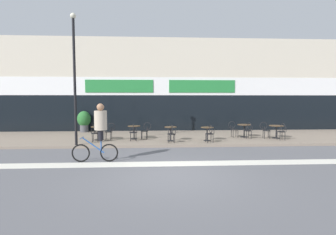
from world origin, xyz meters
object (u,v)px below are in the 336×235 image
object	(u,v)px
bistro_table_1	(134,130)
cyclist_0	(99,127)
bistro_table_5	(276,129)
cafe_chair_0_side	(110,130)
bistro_table_3	(207,131)
planter_pot	(84,120)
lamp_post	(74,71)
cafe_chair_5_side	(265,129)
cafe_chair_0_near	(95,132)
bistro_table_2	(171,131)
cafe_chair_1_near	(133,131)
bistro_table_0	(98,130)
cafe_chair_2_near	(172,133)
cafe_chair_1_side	(146,129)
cafe_chair_4_near	(248,129)
cafe_chair_5_near	(282,130)
cafe_chair_4_side	(233,128)
cafe_chair_3_near	(210,132)
bistro_table_4	(244,128)

from	to	relation	value
bistro_table_1	cyclist_0	size ratio (longest dim) A/B	0.33
bistro_table_5	cafe_chair_0_side	size ratio (longest dim) A/B	0.87
bistro_table_3	planter_pot	distance (m)	8.31
lamp_post	cafe_chair_5_side	bearing A→B (deg)	8.51
bistro_table_3	bistro_table_1	bearing A→B (deg)	168.65
cafe_chair_0_near	bistro_table_5	bearing A→B (deg)	-88.07
bistro_table_2	cafe_chair_1_near	world-z (taller)	cafe_chair_1_near
cafe_chair_5_side	bistro_table_0	bearing A→B (deg)	-171.98
cafe_chair_2_near	cafe_chair_1_side	bearing A→B (deg)	36.75
cafe_chair_4_near	cafe_chair_5_near	size ratio (longest dim) A/B	1.00
cafe_chair_4_side	cafe_chair_3_near	bearing A→B (deg)	-138.79
bistro_table_2	cafe_chair_0_near	distance (m)	3.81
cafe_chair_3_near	cafe_chair_4_side	world-z (taller)	same
bistro_table_1	cafe_chair_2_near	xyz separation A→B (m)	(1.94, -1.37, 0.01)
cafe_chair_4_near	cafe_chair_5_near	distance (m)	1.69
bistro_table_0	cafe_chair_4_side	distance (m)	7.46
bistro_table_3	cafe_chair_1_side	xyz separation A→B (m)	(-3.20, 0.76, 0.01)
cafe_chair_1_near	cafe_chair_5_near	world-z (taller)	same
bistro_table_3	cafe_chair_1_near	world-z (taller)	cafe_chair_1_near
bistro_table_1	planter_pot	bearing A→B (deg)	137.41
cafe_chair_0_side	cyclist_0	world-z (taller)	cyclist_0
cafe_chair_2_near	lamp_post	world-z (taller)	lamp_post
cafe_chair_5_side	planter_pot	xyz separation A→B (m)	(-10.64, 3.35, 0.24)
bistro_table_4	cafe_chair_5_near	distance (m)	1.98
cafe_chair_1_near	cyclist_0	world-z (taller)	cyclist_0
cafe_chair_0_side	bistro_table_3	bearing A→B (deg)	178.87
lamp_post	cafe_chair_4_near	bearing A→B (deg)	8.73
bistro_table_1	planter_pot	xyz separation A→B (m)	(-3.47, 3.19, 0.25)
cafe_chair_3_near	planter_pot	bearing A→B (deg)	49.52
cafe_chair_0_near	cafe_chair_1_side	world-z (taller)	same
bistro_table_4	cafe_chair_0_side	xyz separation A→B (m)	(-7.44, -0.58, -0.00)
cafe_chair_4_near	cafe_chair_5_side	world-z (taller)	same
cyclist_0	lamp_post	bearing A→B (deg)	-60.40
cafe_chair_1_near	bistro_table_3	bearing A→B (deg)	-98.43
cafe_chair_2_near	bistro_table_5	bearing A→B (deg)	-85.59
bistro_table_5	cafe_chair_5_near	xyz separation A→B (m)	(0.01, -0.63, 0.01)
cafe_chair_3_near	cafe_chair_5_near	distance (m)	4.01
bistro_table_1	cafe_chair_5_near	world-z (taller)	cafe_chair_5_near
bistro_table_5	cafe_chair_5_side	bearing A→B (deg)	179.08
bistro_table_3	cafe_chair_1_side	bearing A→B (deg)	166.62
bistro_table_3	cafe_chair_5_near	distance (m)	3.97
cafe_chair_0_near	cafe_chair_5_side	world-z (taller)	same
cafe_chair_2_near	cyclist_0	distance (m)	4.29
cafe_chair_4_side	cafe_chair_5_side	world-z (taller)	same
cafe_chair_1_side	cyclist_0	xyz separation A→B (m)	(-1.55, -4.49, 0.63)
bistro_table_3	planter_pot	bearing A→B (deg)	151.51
cafe_chair_4_side	cafe_chair_5_side	bearing A→B (deg)	-21.68
bistro_table_0	lamp_post	world-z (taller)	lamp_post
cafe_chair_3_near	cafe_chair_5_near	xyz separation A→B (m)	(3.96, 0.60, 0.00)
bistro_table_3	cafe_chair_1_near	distance (m)	3.82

